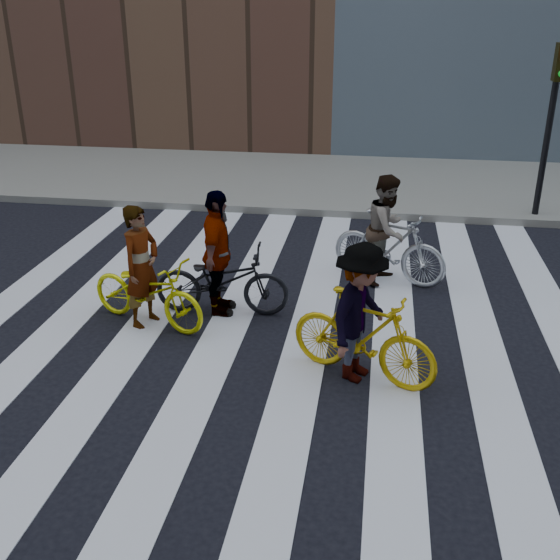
% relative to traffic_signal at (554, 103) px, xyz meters
% --- Properties ---
extents(ground, '(100.00, 100.00, 0.00)m').
position_rel_traffic_signal_xyz_m(ground, '(-4.40, -5.32, -2.28)').
color(ground, black).
rests_on(ground, ground).
extents(sidewalk_far, '(100.00, 5.00, 0.15)m').
position_rel_traffic_signal_xyz_m(sidewalk_far, '(-4.40, 2.18, -2.20)').
color(sidewalk_far, gray).
rests_on(sidewalk_far, ground).
extents(zebra_crosswalk, '(8.25, 10.00, 0.01)m').
position_rel_traffic_signal_xyz_m(zebra_crosswalk, '(-4.40, -5.32, -2.27)').
color(zebra_crosswalk, white).
rests_on(zebra_crosswalk, ground).
extents(traffic_signal, '(0.22, 0.42, 3.33)m').
position_rel_traffic_signal_xyz_m(traffic_signal, '(0.00, 0.00, 0.00)').
color(traffic_signal, black).
rests_on(traffic_signal, ground).
extents(bike_yellow_left, '(1.90, 1.22, 0.94)m').
position_rel_traffic_signal_xyz_m(bike_yellow_left, '(-6.01, -5.31, -1.81)').
color(bike_yellow_left, '#DCDE0C').
rests_on(bike_yellow_left, ground).
extents(bike_silver_mid, '(1.89, 1.20, 1.10)m').
position_rel_traffic_signal_xyz_m(bike_silver_mid, '(-2.85, -3.33, -1.73)').
color(bike_silver_mid, '#B2B6BD').
rests_on(bike_silver_mid, ground).
extents(bike_yellow_right, '(1.83, 1.15, 1.07)m').
position_rel_traffic_signal_xyz_m(bike_yellow_right, '(-3.13, -6.25, -1.75)').
color(bike_yellow_right, gold).
rests_on(bike_yellow_right, ground).
extents(bike_dark_rear, '(1.88, 0.76, 0.97)m').
position_rel_traffic_signal_xyz_m(bike_dark_rear, '(-5.11, -4.84, -1.80)').
color(bike_dark_rear, black).
rests_on(bike_dark_rear, ground).
extents(rider_left, '(0.58, 0.70, 1.65)m').
position_rel_traffic_signal_xyz_m(rider_left, '(-6.06, -5.31, -1.45)').
color(rider_left, slate).
rests_on(rider_left, ground).
extents(rider_mid, '(0.90, 1.00, 1.67)m').
position_rel_traffic_signal_xyz_m(rider_mid, '(-2.90, -3.33, -1.44)').
color(rider_mid, slate).
rests_on(rider_mid, ground).
extents(rider_right, '(0.97, 1.21, 1.64)m').
position_rel_traffic_signal_xyz_m(rider_right, '(-3.18, -6.25, -1.46)').
color(rider_right, slate).
rests_on(rider_right, ground).
extents(rider_rear, '(0.49, 1.05, 1.75)m').
position_rel_traffic_signal_xyz_m(rider_rear, '(-5.16, -4.84, -1.40)').
color(rider_rear, slate).
rests_on(rider_rear, ground).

